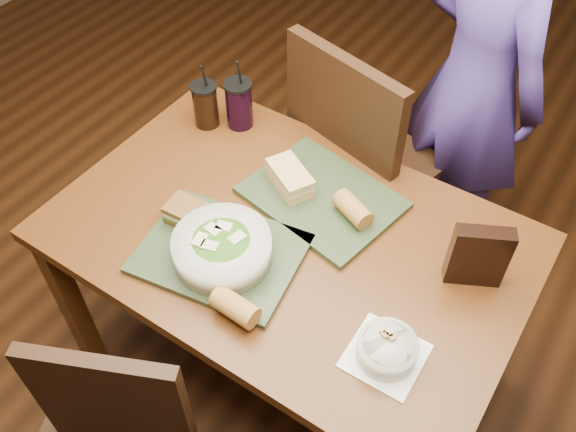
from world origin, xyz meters
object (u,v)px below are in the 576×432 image
object	(u,v)px
sandwich_far	(290,178)
chip_bag	(478,256)
sandwich_near	(189,214)
baguette_far	(353,209)
chair_far	(353,159)
cup_cola	(206,105)
tray_far	(322,197)
soup_bowl	(387,349)
tray_near	(220,253)
diner	(474,84)
salad_bowl	(222,247)
dining_table	(288,253)
cup_berry	(239,104)
baguette_near	(235,307)

from	to	relation	value
sandwich_far	chip_bag	xyz separation A→B (m)	(0.57, -0.01, 0.05)
sandwich_near	baguette_far	xyz separation A→B (m)	(0.37, 0.27, 0.00)
chair_far	sandwich_far	distance (m)	0.44
chair_far	cup_cola	world-z (taller)	chair_far
tray_far	sandwich_far	world-z (taller)	sandwich_far
soup_bowl	cup_cola	distance (m)	0.99
tray_near	soup_bowl	world-z (taller)	soup_bowl
cup_cola	tray_far	bearing A→B (deg)	-10.20
chair_far	diner	size ratio (longest dim) A/B	0.68
salad_bowl	chip_bag	bearing A→B (deg)	28.76
chair_far	tray_far	distance (m)	0.41
dining_table	sandwich_far	bearing A→B (deg)	121.61
dining_table	salad_bowl	world-z (taller)	salad_bowl
tray_far	sandwich_far	distance (m)	0.11
cup_berry	chip_bag	distance (m)	0.89
dining_table	diner	xyz separation A→B (m)	(0.18, 0.90, 0.12)
cup_cola	baguette_near	bearing A→B (deg)	-46.09
tray_near	salad_bowl	xyz separation A→B (m)	(0.02, -0.01, 0.05)
baguette_far	cup_cola	world-z (taller)	cup_cola
diner	baguette_far	xyz separation A→B (m)	(-0.05, -0.77, 0.02)
tray_near	baguette_far	xyz separation A→B (m)	(0.23, 0.31, 0.04)
tray_far	chip_bag	size ratio (longest dim) A/B	2.24
diner	soup_bowl	distance (m)	1.12
sandwich_far	tray_near	bearing A→B (deg)	-93.41
sandwich_near	tray_far	bearing A→B (deg)	48.62
tray_far	cup_berry	size ratio (longest dim) A/B	1.69
baguette_near	cup_cola	xyz separation A→B (m)	(-0.53, 0.55, 0.03)
salad_bowl	baguette_far	distance (m)	0.38
dining_table	cup_cola	xyz separation A→B (m)	(-0.48, 0.25, 0.17)
cup_cola	baguette_far	bearing A→B (deg)	-10.42
baguette_far	soup_bowl	bearing A→B (deg)	-49.85
dining_table	tray_far	world-z (taller)	tray_far
sandwich_near	chip_bag	size ratio (longest dim) A/B	0.68
tray_near	cup_cola	world-z (taller)	cup_cola
diner	cup_berry	size ratio (longest dim) A/B	6.25
dining_table	sandwich_far	size ratio (longest dim) A/B	7.37
chair_far	cup_berry	world-z (taller)	chair_far
dining_table	chair_far	size ratio (longest dim) A/B	1.23
tray_near	chair_far	bearing A→B (deg)	87.19
tray_near	cup_berry	bearing A→B (deg)	121.05
tray_near	soup_bowl	xyz separation A→B (m)	(0.51, -0.02, 0.02)
chip_bag	chair_far	bearing A→B (deg)	117.58
salad_bowl	baguette_far	size ratio (longest dim) A/B	2.23
dining_table	chair_far	xyz separation A→B (m)	(-0.07, 0.52, -0.07)
chair_far	salad_bowl	xyz separation A→B (m)	(-0.01, -0.70, 0.22)
sandwich_near	cup_cola	size ratio (longest dim) A/B	0.55
baguette_far	salad_bowl	bearing A→B (deg)	-123.61
tray_far	baguette_near	world-z (taller)	baguette_near
diner	sandwich_near	xyz separation A→B (m)	(-0.42, -1.03, 0.02)
diner	tray_near	bearing A→B (deg)	98.68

